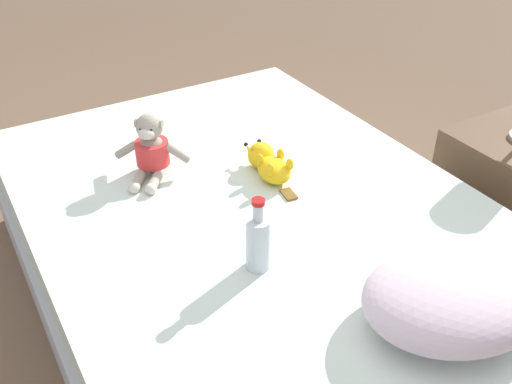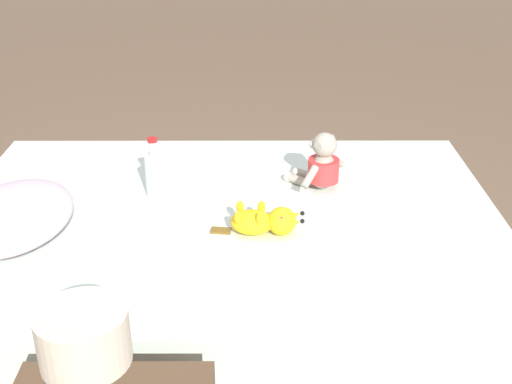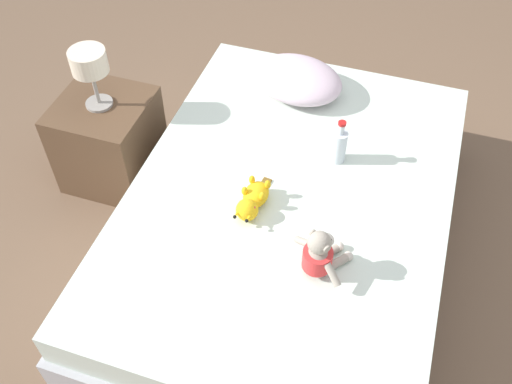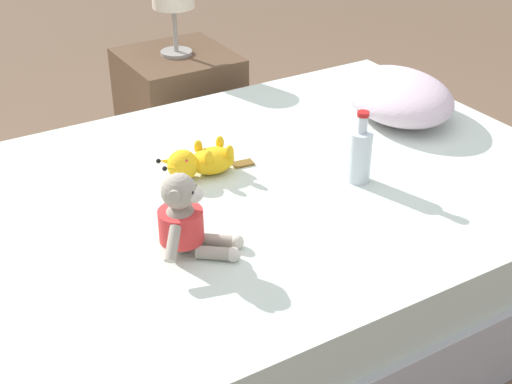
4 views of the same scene
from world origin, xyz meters
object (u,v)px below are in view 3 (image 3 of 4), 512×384
at_px(plush_yellow_creature, 252,201).
at_px(bedside_lamp, 89,65).
at_px(pillow, 298,79).
at_px(glass_bottle, 339,145).
at_px(nightstand, 109,141).
at_px(plush_monkey, 320,255).
at_px(bed, 288,224).

xyz_separation_m(plush_yellow_creature, bedside_lamp, (-0.95, 0.37, 0.25)).
bearing_deg(pillow, glass_bottle, -53.56).
bearing_deg(bedside_lamp, glass_bottle, 2.13).
bearing_deg(plush_yellow_creature, bedside_lamp, 158.83).
distance_m(pillow, nightstand, 1.08).
xyz_separation_m(plush_monkey, plush_yellow_creature, (-0.36, 0.23, -0.05)).
distance_m(pillow, plush_monkey, 1.15).
xyz_separation_m(nightstand, bedside_lamp, (0.00, 0.00, 0.50)).
xyz_separation_m(plush_monkey, glass_bottle, (-0.07, 0.64, -0.00)).
bearing_deg(plush_yellow_creature, glass_bottle, 54.91).
distance_m(plush_monkey, plush_yellow_creature, 0.43).
distance_m(bed, bedside_lamp, 1.24).
distance_m(plush_yellow_creature, bedside_lamp, 1.05).
bearing_deg(bedside_lamp, pillow, 27.65).
bearing_deg(plush_monkey, bedside_lamp, 155.60).
xyz_separation_m(glass_bottle, nightstand, (-1.25, -0.05, -0.30)).
distance_m(glass_bottle, nightstand, 1.28).
relative_size(plush_yellow_creature, bedside_lamp, 1.01).
bearing_deg(plush_monkey, pillow, 109.88).
xyz_separation_m(pillow, bedside_lamp, (-0.92, -0.48, 0.22)).
bearing_deg(nightstand, pillow, 27.65).
height_order(bed, pillow, pillow).
xyz_separation_m(pillow, plush_monkey, (0.39, -1.08, 0.01)).
xyz_separation_m(bed, plush_monkey, (0.22, -0.37, 0.33)).
relative_size(bed, plush_monkey, 8.16).
distance_m(pillow, plush_yellow_creature, 0.85).
height_order(bed, plush_monkey, plush_monkey).
height_order(plush_monkey, glass_bottle, glass_bottle).
xyz_separation_m(plush_yellow_creature, nightstand, (-0.95, 0.37, -0.25)).
distance_m(bed, plush_monkey, 0.54).
bearing_deg(bedside_lamp, plush_yellow_creature, -21.17).
relative_size(plush_monkey, glass_bottle, 1.07).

